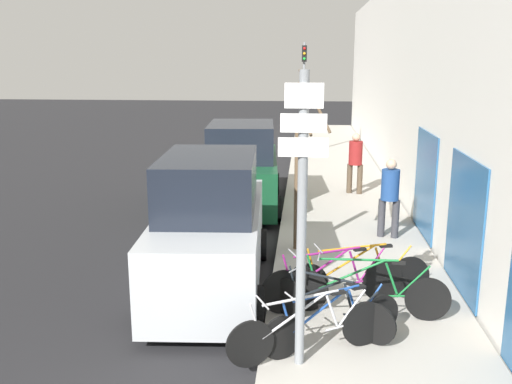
# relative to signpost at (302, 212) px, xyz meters

# --- Properties ---
(ground_plane) EXTENTS (80.00, 80.00, 0.00)m
(ground_plane) POSITION_rel_signpost_xyz_m (-1.53, 8.56, -2.19)
(ground_plane) COLOR black
(sidewalk_curb) EXTENTS (3.20, 32.00, 0.15)m
(sidewalk_curb) POSITION_rel_signpost_xyz_m (1.07, 11.36, -2.11)
(sidewalk_curb) COLOR #ADA89E
(sidewalk_curb) RESTS_ON ground
(building_facade) EXTENTS (0.23, 32.00, 6.50)m
(building_facade) POSITION_rel_signpost_xyz_m (2.82, 11.27, 1.04)
(building_facade) COLOR silver
(building_facade) RESTS_ON ground
(signpost) EXTENTS (0.60, 0.14, 3.75)m
(signpost) POSITION_rel_signpost_xyz_m (0.00, 0.00, 0.00)
(signpost) COLOR gray
(signpost) RESTS_ON sidewalk_curb
(bicycle_0) EXTENTS (2.10, 1.01, 0.89)m
(bicycle_0) POSITION_rel_signpost_xyz_m (0.12, 0.19, -1.65)
(bicycle_0) COLOR black
(bicycle_0) RESTS_ON sidewalk_curb
(bicycle_1) EXTENTS (1.92, 1.13, 0.85)m
(bicycle_1) POSITION_rel_signpost_xyz_m (0.45, 0.48, -1.67)
(bicycle_1) COLOR black
(bicycle_1) RESTS_ON sidewalk_curb
(bicycle_2) EXTENTS (1.75, 1.14, 0.84)m
(bicycle_2) POSITION_rel_signpost_xyz_m (0.44, 0.99, -1.68)
(bicycle_2) COLOR black
(bicycle_2) RESTS_ON sidewalk_curb
(bicycle_3) EXTENTS (2.50, 0.44, 0.94)m
(bicycle_3) POSITION_rel_signpost_xyz_m (1.00, 1.51, -1.63)
(bicycle_3) COLOR black
(bicycle_3) RESTS_ON sidewalk_curb
(bicycle_4) EXTENTS (2.28, 0.90, 0.98)m
(bicycle_4) POSITION_rel_signpost_xyz_m (0.52, 1.78, -1.62)
(bicycle_4) COLOR black
(bicycle_4) RESTS_ON sidewalk_curb
(bicycle_5) EXTENTS (2.38, 0.75, 0.97)m
(bicycle_5) POSITION_rel_signpost_xyz_m (0.94, 2.03, -1.62)
(bicycle_5) COLOR black
(bicycle_5) RESTS_ON sidewalk_curb
(parked_car_0) EXTENTS (2.15, 4.88, 2.44)m
(parked_car_0) POSITION_rel_signpost_xyz_m (-1.60, 2.71, -1.09)
(parked_car_0) COLOR #B2B7BC
(parked_car_0) RESTS_ON ground
(parked_car_1) EXTENTS (2.35, 4.83, 2.34)m
(parked_car_1) POSITION_rel_signpost_xyz_m (-1.70, 8.45, -1.13)
(parked_car_1) COLOR #144728
(parked_car_1) RESTS_ON ground
(pedestrian_near) EXTENTS (0.45, 0.39, 1.75)m
(pedestrian_near) POSITION_rel_signpost_xyz_m (1.89, 5.57, -1.02)
(pedestrian_near) COLOR #333338
(pedestrian_near) RESTS_ON sidewalk_curb
(pedestrian_far) EXTENTS (0.45, 0.39, 1.77)m
(pedestrian_far) POSITION_rel_signpost_xyz_m (1.48, 9.76, -1.01)
(pedestrian_far) COLOR #4C3D2D
(pedestrian_far) RESTS_ON sidewalk_curb
(street_tree) EXTENTS (0.72, 0.94, 3.68)m
(street_tree) POSITION_rel_signpost_xyz_m (-0.08, 4.54, -0.46)
(street_tree) COLOR brown
(street_tree) RESTS_ON sidewalk_curb
(traffic_light) EXTENTS (0.20, 0.30, 4.50)m
(traffic_light) POSITION_rel_signpost_xyz_m (-0.08, 16.73, 0.85)
(traffic_light) COLOR gray
(traffic_light) RESTS_ON sidewalk_curb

